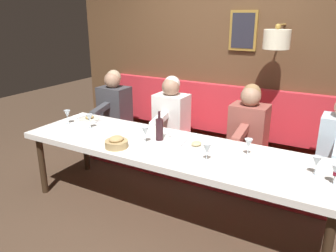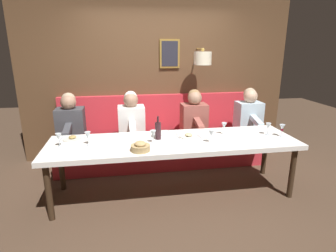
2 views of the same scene
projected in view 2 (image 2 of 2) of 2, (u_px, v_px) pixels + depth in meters
ground_plane at (173, 193)px, 3.71m from camera, size 12.00×12.00×0.00m
dining_table at (174, 145)px, 3.51m from camera, size 0.90×3.13×0.74m
banquette_bench at (163, 153)px, 4.49m from camera, size 0.52×3.33×0.45m
back_wall_panel at (158, 78)px, 4.71m from camera, size 0.59×4.53×2.90m
diner_nearest at (249, 114)px, 4.54m from camera, size 0.60×0.40×0.79m
diner_near at (194, 116)px, 4.39m from camera, size 0.60×0.40×0.79m
diner_middle at (131, 119)px, 4.23m from camera, size 0.60×0.40×0.79m
diner_far at (70, 121)px, 4.09m from camera, size 0.60×0.40×0.79m
place_setting_0 at (165, 133)px, 3.77m from camera, size 0.24×0.32×0.01m
place_setting_1 at (189, 136)px, 3.63m from camera, size 0.24×0.33×0.05m
place_setting_2 at (72, 138)px, 3.53m from camera, size 0.24×0.31×0.05m
wine_glass_0 at (282, 128)px, 3.62m from camera, size 0.07×0.07×0.16m
wine_glass_1 at (153, 134)px, 3.38m from camera, size 0.07×0.07×0.16m
wine_glass_2 at (268, 126)px, 3.69m from camera, size 0.07×0.07×0.16m
wine_glass_3 at (224, 126)px, 3.71m from camera, size 0.07×0.07×0.16m
wine_glass_4 at (88, 136)px, 3.32m from camera, size 0.07×0.07×0.16m
wine_glass_5 at (211, 134)px, 3.38m from camera, size 0.07×0.07×0.16m
wine_glass_6 at (59, 137)px, 3.26m from camera, size 0.07×0.07×0.16m
wine_bottle at (158, 130)px, 3.52m from camera, size 0.08×0.08×0.30m
bread_bowl at (140, 147)px, 3.14m from camera, size 0.22×0.22×0.12m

